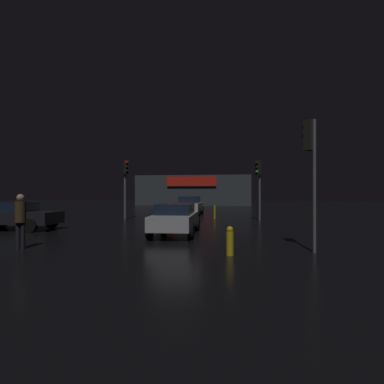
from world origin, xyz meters
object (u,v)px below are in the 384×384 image
at_px(car_far, 176,218).
at_px(traffic_signal_cross_left, 126,178).
at_px(traffic_signal_main, 310,151).
at_px(car_near, 15,216).
at_px(car_crossing, 190,205).
at_px(store_building, 195,190).
at_px(fire_hydrant, 230,241).
at_px(pedestrian, 20,217).
at_px(traffic_signal_opposite, 259,177).

bearing_deg(car_far, traffic_signal_cross_left, 123.91).
bearing_deg(traffic_signal_main, car_near, 162.87).
distance_m(traffic_signal_cross_left, car_crossing, 6.52).
bearing_deg(store_building, traffic_signal_main, -77.06).
distance_m(traffic_signal_main, car_crossing, 17.24).
bearing_deg(car_near, fire_hydrant, -24.77).
bearing_deg(pedestrian, car_near, 128.90).
bearing_deg(pedestrian, store_building, 89.30).
xyz_separation_m(traffic_signal_cross_left, car_near, (-3.21, -7.04, -2.20)).
height_order(traffic_signal_cross_left, car_crossing, traffic_signal_cross_left).
bearing_deg(pedestrian, traffic_signal_main, 4.94).
distance_m(traffic_signal_main, pedestrian, 9.63).
relative_size(car_near, car_far, 0.94).
height_order(store_building, car_near, store_building).
bearing_deg(car_far, fire_hydrant, -60.45).
height_order(car_far, car_crossing, car_crossing).
xyz_separation_m(car_near, fire_hydrant, (10.84, -5.00, -0.29)).
xyz_separation_m(traffic_signal_cross_left, fire_hydrant, (7.63, -12.04, -2.49)).
relative_size(car_far, fire_hydrant, 5.29).
distance_m(traffic_signal_cross_left, pedestrian, 12.12).
distance_m(traffic_signal_main, car_near, 14.16).
bearing_deg(pedestrian, traffic_signal_opposite, 54.83).
bearing_deg(traffic_signal_cross_left, pedestrian, -86.37).
distance_m(traffic_signal_opposite, car_near, 14.55).
bearing_deg(traffic_signal_opposite, fire_hydrant, -97.67).
distance_m(traffic_signal_opposite, car_crossing, 7.40).
bearing_deg(traffic_signal_cross_left, car_near, -114.48).
bearing_deg(traffic_signal_cross_left, traffic_signal_main, -47.78).
distance_m(car_near, car_far, 8.35).
height_order(car_near, car_crossing, car_crossing).
xyz_separation_m(store_building, pedestrian, (-0.48, -39.44, -1.18)).
xyz_separation_m(traffic_signal_opposite, pedestrian, (-8.51, -12.08, -1.87)).
relative_size(car_far, car_crossing, 1.10).
bearing_deg(car_crossing, traffic_signal_opposite, -40.96).
xyz_separation_m(traffic_signal_main, car_near, (-13.32, 4.11, -2.46)).
xyz_separation_m(store_building, car_far, (3.88, -35.10, -1.52)).
relative_size(car_crossing, pedestrian, 2.30).
bearing_deg(car_near, pedestrian, -51.10).
xyz_separation_m(store_building, car_near, (-4.45, -34.52, -1.54)).
relative_size(traffic_signal_main, pedestrian, 2.28).
relative_size(car_near, pedestrian, 2.38).
bearing_deg(fire_hydrant, pedestrian, 179.29).
distance_m(store_building, traffic_signal_main, 39.64).
height_order(traffic_signal_cross_left, pedestrian, traffic_signal_cross_left).
relative_size(traffic_signal_cross_left, car_near, 0.97).
xyz_separation_m(pedestrian, fire_hydrant, (6.87, -0.08, -0.64)).
xyz_separation_m(traffic_signal_main, traffic_signal_cross_left, (-10.12, 11.15, -0.26)).
relative_size(traffic_signal_cross_left, fire_hydrant, 4.83).
distance_m(car_far, car_crossing, 12.44).
distance_m(store_building, pedestrian, 39.46).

